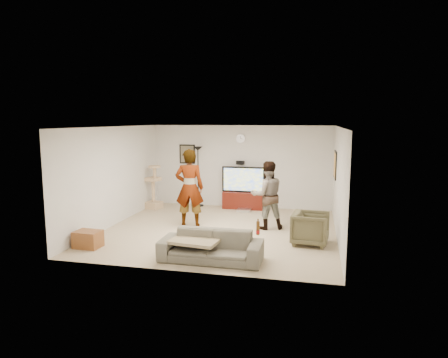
% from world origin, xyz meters
% --- Properties ---
extents(floor, '(5.50, 5.50, 0.02)m').
position_xyz_m(floor, '(0.00, 0.00, -0.01)').
color(floor, tan).
rests_on(floor, ground).
extents(ceiling, '(5.50, 5.50, 0.02)m').
position_xyz_m(ceiling, '(0.00, 0.00, 2.51)').
color(ceiling, silver).
rests_on(ceiling, wall_back).
extents(wall_back, '(5.50, 0.04, 2.50)m').
position_xyz_m(wall_back, '(0.00, 2.75, 1.25)').
color(wall_back, silver).
rests_on(wall_back, floor).
extents(wall_front, '(5.50, 0.04, 2.50)m').
position_xyz_m(wall_front, '(0.00, -2.75, 1.25)').
color(wall_front, silver).
rests_on(wall_front, floor).
extents(wall_left, '(0.04, 5.50, 2.50)m').
position_xyz_m(wall_left, '(-2.75, 0.00, 1.25)').
color(wall_left, silver).
rests_on(wall_left, floor).
extents(wall_right, '(0.04, 5.50, 2.50)m').
position_xyz_m(wall_right, '(2.75, 0.00, 1.25)').
color(wall_right, silver).
rests_on(wall_right, floor).
extents(wall_clock, '(0.26, 0.04, 0.26)m').
position_xyz_m(wall_clock, '(0.00, 2.72, 2.10)').
color(wall_clock, white).
rests_on(wall_clock, wall_back).
extents(wall_speaker, '(0.25, 0.10, 0.10)m').
position_xyz_m(wall_speaker, '(0.00, 2.69, 1.38)').
color(wall_speaker, black).
rests_on(wall_speaker, wall_back).
extents(picture_back, '(0.42, 0.03, 0.52)m').
position_xyz_m(picture_back, '(-1.70, 2.73, 1.60)').
color(picture_back, '#5F5A47').
rests_on(picture_back, wall_back).
extents(picture_right, '(0.03, 0.78, 0.62)m').
position_xyz_m(picture_right, '(2.73, 1.60, 1.50)').
color(picture_right, gold).
rests_on(picture_right, wall_right).
extents(tv_stand, '(1.22, 0.45, 0.51)m').
position_xyz_m(tv_stand, '(0.13, 2.50, 0.25)').
color(tv_stand, '#46110A').
rests_on(tv_stand, floor).
extents(console_box, '(0.40, 0.30, 0.07)m').
position_xyz_m(console_box, '(0.23, 2.11, 0.04)').
color(console_box, silver).
rests_on(console_box, floor).
extents(tv, '(1.29, 0.08, 0.77)m').
position_xyz_m(tv, '(0.13, 2.50, 0.89)').
color(tv, black).
rests_on(tv, tv_stand).
extents(tv_screen, '(1.19, 0.01, 0.67)m').
position_xyz_m(tv_screen, '(0.13, 2.46, 0.89)').
color(tv_screen, gold).
rests_on(tv_screen, tv).
extents(floor_lamp, '(0.32, 0.32, 1.85)m').
position_xyz_m(floor_lamp, '(-1.30, 2.55, 0.92)').
color(floor_lamp, black).
rests_on(floor_lamp, floor).
extents(cat_tree, '(0.52, 0.52, 1.32)m').
position_xyz_m(cat_tree, '(-2.53, 1.92, 0.66)').
color(cat_tree, tan).
rests_on(cat_tree, floor).
extents(person_left, '(0.79, 0.60, 1.95)m').
position_xyz_m(person_left, '(-0.84, 0.23, 0.98)').
color(person_left, '#B4B4B4').
rests_on(person_left, floor).
extents(person_right, '(0.99, 0.88, 1.68)m').
position_xyz_m(person_right, '(1.10, 0.42, 0.84)').
color(person_right, navy).
rests_on(person_right, floor).
extents(sofa, '(1.95, 0.77, 0.57)m').
position_xyz_m(sofa, '(0.33, -2.10, 0.28)').
color(sofa, '#5D594D').
rests_on(sofa, floor).
extents(throw_blanket, '(0.98, 0.81, 0.06)m').
position_xyz_m(throw_blanket, '(0.03, -2.10, 0.38)').
color(throw_blanket, tan).
rests_on(throw_blanket, sofa).
extents(beer_bottle, '(0.06, 0.06, 0.25)m').
position_xyz_m(beer_bottle, '(1.23, -2.10, 0.69)').
color(beer_bottle, '#57320F').
rests_on(beer_bottle, sofa).
extents(armchair, '(0.84, 0.83, 0.70)m').
position_xyz_m(armchair, '(2.16, -0.63, 0.35)').
color(armchair, '#4E4A32').
rests_on(armchair, floor).
extents(side_table, '(0.55, 0.42, 0.36)m').
position_xyz_m(side_table, '(-2.40, -1.91, 0.18)').
color(side_table, brown).
rests_on(side_table, floor).
extents(toy_ball, '(0.07, 0.07, 0.07)m').
position_xyz_m(toy_ball, '(-0.65, -0.10, 0.04)').
color(toy_ball, '#07578C').
rests_on(toy_ball, floor).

